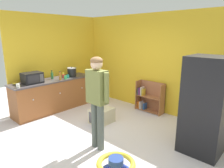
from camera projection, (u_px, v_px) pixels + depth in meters
ground_plane at (97, 141)px, 4.12m from camera, size 12.00×12.00×0.00m
back_wall at (159, 64)px, 5.45m from camera, size 5.20×0.06×2.70m
left_side_wall at (57, 61)px, 6.10m from camera, size 0.06×2.99×2.70m
kitchen_counter at (54, 95)px, 5.72m from camera, size 0.65×2.35×0.90m
refrigerator at (205, 106)px, 3.56m from camera, size 0.73×0.68×1.78m
bookshelf at (149, 98)px, 5.66m from camera, size 0.80×0.28×0.85m
standing_person at (97, 95)px, 3.61m from camera, size 0.57×0.22×1.76m
baby_walker at (116, 167)px, 3.05m from camera, size 0.60×0.60×0.32m
pet_carrier at (102, 116)px, 4.93m from camera, size 0.42×0.55×0.36m
microwave at (32, 78)px, 5.15m from camera, size 0.37×0.48×0.28m
crock_pot at (72, 72)px, 6.00m from camera, size 0.27×0.27×0.29m
banana_bunch at (16, 84)px, 5.03m from camera, size 0.12×0.16×0.04m
green_glass_bottle at (52, 75)px, 5.66m from camera, size 0.07×0.07×0.25m
amber_bottle at (60, 76)px, 5.52m from camera, size 0.07×0.07×0.25m
yellow_cup at (64, 74)px, 6.07m from camera, size 0.08×0.08×0.09m
white_cup at (18, 86)px, 4.73m from camera, size 0.08×0.08×0.09m
green_cup at (65, 77)px, 5.64m from camera, size 0.08×0.08×0.09m
teal_cup at (68, 76)px, 5.79m from camera, size 0.08×0.08×0.09m
red_cup at (64, 76)px, 5.82m from camera, size 0.08×0.08×0.09m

